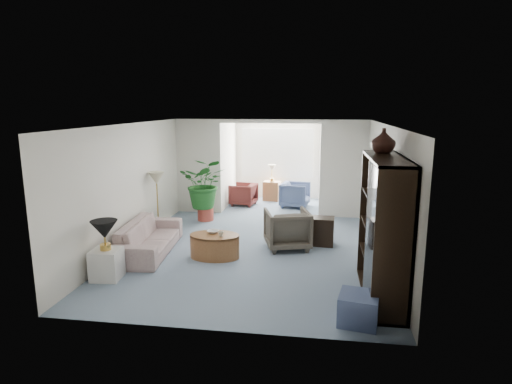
% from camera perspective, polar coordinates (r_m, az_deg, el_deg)
% --- Properties ---
extents(floor, '(6.00, 6.00, 0.00)m').
position_cam_1_polar(floor, '(8.50, -0.59, -8.09)').
color(floor, '#869EB1').
rests_on(floor, ground).
extents(sunroom_floor, '(2.60, 2.60, 0.00)m').
position_cam_1_polar(sunroom_floor, '(12.41, 2.34, -1.77)').
color(sunroom_floor, '#869EB1').
rests_on(sunroom_floor, ground).
extents(back_pier_left, '(1.20, 0.12, 2.50)m').
position_cam_1_polar(back_pier_left, '(11.46, -7.70, 3.39)').
color(back_pier_left, white).
rests_on(back_pier_left, ground).
extents(back_pier_right, '(1.20, 0.12, 2.50)m').
position_cam_1_polar(back_pier_right, '(11.05, 11.65, 2.95)').
color(back_pier_right, white).
rests_on(back_pier_right, ground).
extents(back_header, '(2.60, 0.12, 0.10)m').
position_cam_1_polar(back_header, '(10.99, 1.83, 9.42)').
color(back_header, white).
rests_on(back_header, back_pier_left).
extents(window_pane, '(2.20, 0.02, 1.50)m').
position_cam_1_polar(window_pane, '(13.23, 2.88, 5.22)').
color(window_pane, white).
extents(window_blinds, '(2.20, 0.02, 1.50)m').
position_cam_1_polar(window_blinds, '(13.20, 2.87, 5.20)').
color(window_blinds, white).
extents(framed_picture, '(0.04, 0.50, 0.40)m').
position_cam_1_polar(framed_picture, '(7.99, 17.01, 2.71)').
color(framed_picture, '#C1B89A').
extents(sofa, '(1.01, 2.19, 0.62)m').
position_cam_1_polar(sofa, '(8.68, -14.06, -5.87)').
color(sofa, beige).
rests_on(sofa, ground).
extents(end_table, '(0.50, 0.50, 0.51)m').
position_cam_1_polar(end_table, '(7.63, -19.31, -9.10)').
color(end_table, silver).
rests_on(end_table, ground).
extents(table_lamp, '(0.44, 0.44, 0.30)m').
position_cam_1_polar(table_lamp, '(7.44, -19.62, -4.74)').
color(table_lamp, black).
rests_on(table_lamp, end_table).
extents(floor_lamp, '(0.36, 0.36, 0.28)m').
position_cam_1_polar(floor_lamp, '(9.79, -13.17, 1.79)').
color(floor_lamp, beige).
rests_on(floor_lamp, ground).
extents(coffee_table, '(1.13, 1.13, 0.45)m').
position_cam_1_polar(coffee_table, '(8.22, -5.54, -7.19)').
color(coffee_table, brown).
rests_on(coffee_table, ground).
extents(coffee_bowl, '(0.26, 0.26, 0.05)m').
position_cam_1_polar(coffee_bowl, '(8.25, -5.74, -5.29)').
color(coffee_bowl, silver).
rests_on(coffee_bowl, coffee_table).
extents(coffee_cup, '(0.12, 0.12, 0.09)m').
position_cam_1_polar(coffee_cup, '(8.01, -4.70, -5.64)').
color(coffee_cup, '#B7B6A0').
rests_on(coffee_cup, coffee_table).
extents(wingback_chair, '(1.05, 1.07, 0.79)m').
position_cam_1_polar(wingback_chair, '(8.68, 4.19, -4.94)').
color(wingback_chair, '#5D5549').
rests_on(wingback_chair, ground).
extents(side_table_dark, '(0.51, 0.42, 0.58)m').
position_cam_1_polar(side_table_dark, '(8.98, 8.80, -5.19)').
color(side_table_dark, black).
rests_on(side_table_dark, ground).
extents(entertainment_cabinet, '(0.51, 1.92, 2.13)m').
position_cam_1_polar(entertainment_cabinet, '(6.60, 16.64, -4.72)').
color(entertainment_cabinet, black).
rests_on(entertainment_cabinet, ground).
extents(cabinet_urn, '(0.37, 0.37, 0.38)m').
position_cam_1_polar(cabinet_urn, '(6.87, 16.66, 6.58)').
color(cabinet_urn, black).
rests_on(cabinet_urn, entertainment_cabinet).
extents(ottoman, '(0.59, 0.59, 0.40)m').
position_cam_1_polar(ottoman, '(6.03, 13.53, -14.91)').
color(ottoman, '#4C5D83').
rests_on(ottoman, ground).
extents(plant_pot, '(0.40, 0.40, 0.32)m').
position_cam_1_polar(plant_pot, '(10.84, -6.75, -2.93)').
color(plant_pot, '#AB3E31').
rests_on(plant_pot, ground).
extents(house_plant, '(1.13, 0.98, 1.26)m').
position_cam_1_polar(house_plant, '(10.68, -6.85, 1.17)').
color(house_plant, '#216122').
rests_on(house_plant, plant_pot).
extents(sunroom_chair_blue, '(0.89, 0.87, 0.70)m').
position_cam_1_polar(sunroom_chair_blue, '(12.18, 5.26, -0.37)').
color(sunroom_chair_blue, '#4C5D83').
rests_on(sunroom_chair_blue, ground).
extents(sunroom_chair_maroon, '(0.81, 0.79, 0.64)m').
position_cam_1_polar(sunroom_chair_maroon, '(12.35, -1.71, -0.31)').
color(sunroom_chair_maroon, '#5A201F').
rests_on(sunroom_chair_maroon, ground).
extents(sunroom_table, '(0.54, 0.45, 0.59)m').
position_cam_1_polar(sunroom_table, '(12.98, 2.13, 0.16)').
color(sunroom_table, brown).
rests_on(sunroom_table, ground).
extents(shelf_clutter, '(0.30, 0.93, 0.61)m').
position_cam_1_polar(shelf_clutter, '(6.53, 16.25, -7.39)').
color(shelf_clutter, '#2B2825').
rests_on(shelf_clutter, entertainment_cabinet).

